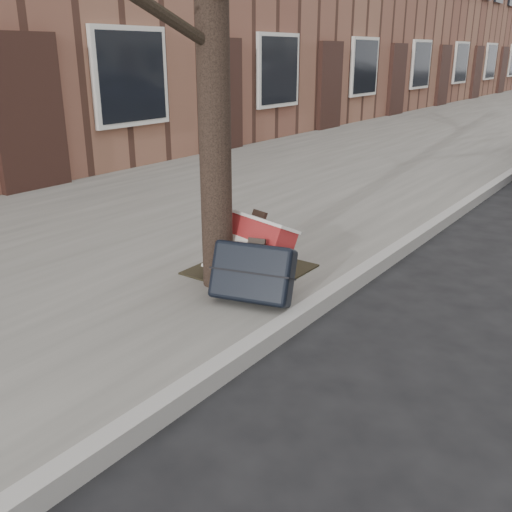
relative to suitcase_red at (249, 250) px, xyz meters
The scene contains 6 objects.
ground 2.11m from the suitcase_red, 27.68° to the right, with size 120.00×120.00×0.00m, color black.
near_sidewalk 14.16m from the suitcase_red, 97.57° to the left, with size 5.00×70.00×0.12m, color gray.
house_near 17.21m from the suitcase_red, 117.31° to the left, with size 6.80×40.00×7.00m, color brown.
dirt_patch 0.40m from the suitcase_red, 124.77° to the left, with size 0.85×0.85×0.01m, color black.
suitcase_red is the anchor object (origin of this frame).
suitcase_navy 0.36m from the suitcase_red, 49.07° to the right, with size 0.59×0.19×0.42m, color black.
Camera 1 is at (0.66, -2.40, 1.85)m, focal length 40.00 mm.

